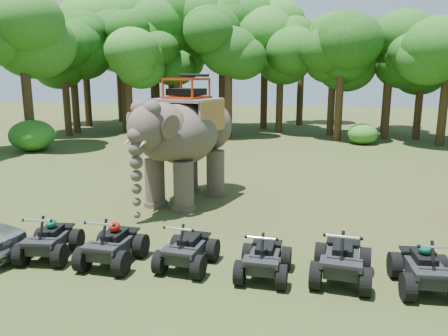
# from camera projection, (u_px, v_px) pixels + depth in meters

# --- Properties ---
(ground) EXTENTS (110.00, 110.00, 0.00)m
(ground) POSITION_uv_depth(u_px,v_px,m) (216.00, 245.00, 11.98)
(ground) COLOR #47381E
(ground) RESTS_ON ground
(elephant) EXTENTS (3.80, 5.88, 4.56)m
(elephant) POSITION_uv_depth(u_px,v_px,m) (186.00, 139.00, 15.76)
(elephant) COLOR brown
(elephant) RESTS_ON ground
(atv_0) EXTENTS (1.37, 1.75, 1.20)m
(atv_0) POSITION_uv_depth(u_px,v_px,m) (49.00, 235.00, 11.04)
(atv_0) COLOR black
(atv_0) RESTS_ON ground
(atv_1) EXTENTS (1.31, 1.75, 1.26)m
(atv_1) POSITION_uv_depth(u_px,v_px,m) (112.00, 239.00, 10.66)
(atv_1) COLOR black
(atv_1) RESTS_ON ground
(atv_2) EXTENTS (1.33, 1.72, 1.19)m
(atv_2) POSITION_uv_depth(u_px,v_px,m) (187.00, 244.00, 10.48)
(atv_2) COLOR black
(atv_2) RESTS_ON ground
(atv_3) EXTENTS (1.21, 1.62, 1.17)m
(atv_3) POSITION_uv_depth(u_px,v_px,m) (264.00, 253.00, 9.98)
(atv_3) COLOR black
(atv_3) RESTS_ON ground
(atv_4) EXTENTS (1.46, 1.88, 1.30)m
(atv_4) POSITION_uv_depth(u_px,v_px,m) (342.00, 253.00, 9.77)
(atv_4) COLOR black
(atv_4) RESTS_ON ground
(atv_5) EXTENTS (1.32, 1.74, 1.23)m
(atv_5) POSITION_uv_depth(u_px,v_px,m) (426.00, 263.00, 9.37)
(atv_5) COLOR black
(atv_5) RESTS_ON ground
(tree_0) EXTENTS (5.75, 5.75, 8.21)m
(tree_0) POSITION_uv_depth(u_px,v_px,m) (280.00, 80.00, 34.29)
(tree_0) COLOR #195114
(tree_0) RESTS_ON ground
(tree_1) EXTENTS (5.37, 5.37, 7.67)m
(tree_1) POSITION_uv_depth(u_px,v_px,m) (332.00, 84.00, 32.67)
(tree_1) COLOR #195114
(tree_1) RESTS_ON ground
(tree_2) EXTENTS (6.12, 6.12, 8.74)m
(tree_2) POSITION_uv_depth(u_px,v_px,m) (389.00, 77.00, 30.74)
(tree_2) COLOR #195114
(tree_2) RESTS_ON ground
(tree_3) EXTENTS (5.80, 5.80, 8.28)m
(tree_3) POSITION_uv_depth(u_px,v_px,m) (446.00, 81.00, 27.79)
(tree_3) COLOR #195114
(tree_3) RESTS_ON ground
(tree_29) EXTENTS (6.40, 6.40, 9.15)m
(tree_29) POSITION_uv_depth(u_px,v_px,m) (25.00, 74.00, 26.10)
(tree_29) COLOR #195114
(tree_29) RESTS_ON ground
(tree_30) EXTENTS (5.18, 5.18, 7.40)m
(tree_30) POSITION_uv_depth(u_px,v_px,m) (65.00, 86.00, 32.28)
(tree_30) COLOR #195114
(tree_30) RESTS_ON ground
(tree_31) EXTENTS (4.67, 4.67, 6.68)m
(tree_31) POSITION_uv_depth(u_px,v_px,m) (129.00, 92.00, 31.35)
(tree_31) COLOR #195114
(tree_31) RESTS_ON ground
(tree_32) EXTENTS (5.33, 5.33, 7.62)m
(tree_32) POSITION_uv_depth(u_px,v_px,m) (178.00, 84.00, 33.35)
(tree_32) COLOR #195114
(tree_32) RESTS_ON ground
(tree_33) EXTENTS (6.02, 6.02, 8.60)m
(tree_33) POSITION_uv_depth(u_px,v_px,m) (228.00, 78.00, 31.26)
(tree_33) COLOR #195114
(tree_33) RESTS_ON ground
(tree_35) EXTENTS (6.59, 6.59, 9.42)m
(tree_35) POSITION_uv_depth(u_px,v_px,m) (264.00, 73.00, 36.70)
(tree_35) COLOR #195114
(tree_35) RESTS_ON ground
(tree_36) EXTENTS (6.01, 6.01, 8.58)m
(tree_36) POSITION_uv_depth(u_px,v_px,m) (74.00, 78.00, 33.87)
(tree_36) COLOR #195114
(tree_36) RESTS_ON ground
(tree_38) EXTENTS (5.91, 5.91, 8.45)m
(tree_38) POSITION_uv_depth(u_px,v_px,m) (387.00, 79.00, 35.44)
(tree_38) COLOR #195114
(tree_38) RESTS_ON ground
(tree_39) EXTENTS (6.33, 6.33, 9.05)m
(tree_39) POSITION_uv_depth(u_px,v_px,m) (156.00, 75.00, 39.44)
(tree_39) COLOR #195114
(tree_39) RESTS_ON ground
(tree_40) EXTENTS (6.42, 6.42, 9.17)m
(tree_40) POSITION_uv_depth(u_px,v_px,m) (124.00, 74.00, 34.84)
(tree_40) COLOR #195114
(tree_40) RESTS_ON ground
(tree_41) EXTENTS (7.56, 7.56, 10.80)m
(tree_41) POSITION_uv_depth(u_px,v_px,m) (222.00, 64.00, 36.04)
(tree_41) COLOR #195114
(tree_41) RESTS_ON ground
(tree_42) EXTENTS (7.49, 7.49, 10.70)m
(tree_42) POSITION_uv_depth(u_px,v_px,m) (178.00, 65.00, 39.18)
(tree_42) COLOR #195114
(tree_42) RESTS_ON ground
(tree_43) EXTENTS (5.37, 5.37, 7.67)m
(tree_43) POSITION_uv_depth(u_px,v_px,m) (340.00, 85.00, 29.91)
(tree_43) COLOR #195114
(tree_43) RESTS_ON ground
(tree_44) EXTENTS (7.31, 7.31, 10.44)m
(tree_44) POSITION_uv_depth(u_px,v_px,m) (119.00, 67.00, 42.16)
(tree_44) COLOR #195114
(tree_44) RESTS_ON ground
(tree_45) EXTENTS (5.86, 5.86, 8.37)m
(tree_45) POSITION_uv_depth(u_px,v_px,m) (171.00, 79.00, 38.52)
(tree_45) COLOR #195114
(tree_45) RESTS_ON ground
(tree_46) EXTENTS (6.83, 6.83, 9.75)m
(tree_46) POSITION_uv_depth(u_px,v_px,m) (86.00, 71.00, 38.58)
(tree_46) COLOR #195114
(tree_46) RESTS_ON ground
(tree_47) EXTENTS (4.98, 4.98, 7.12)m
(tree_47) POSITION_uv_depth(u_px,v_px,m) (420.00, 89.00, 30.68)
(tree_47) COLOR #195114
(tree_47) RESTS_ON ground
(tree_48) EXTENTS (6.68, 6.68, 9.54)m
(tree_48) POSITION_uv_depth(u_px,v_px,m) (301.00, 72.00, 39.24)
(tree_48) COLOR #195114
(tree_48) RESTS_ON ground
(tree_49) EXTENTS (6.56, 6.56, 9.36)m
(tree_49) POSITION_uv_depth(u_px,v_px,m) (154.00, 73.00, 36.15)
(tree_49) COLOR #195114
(tree_49) RESTS_ON ground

